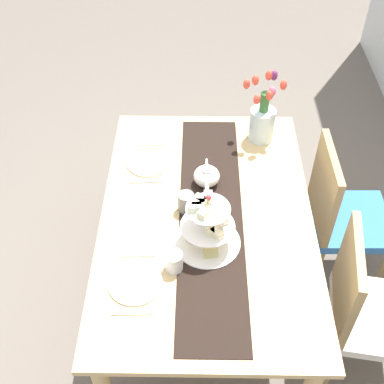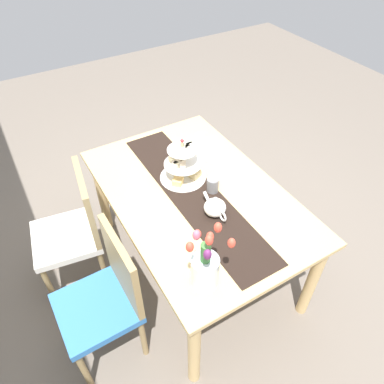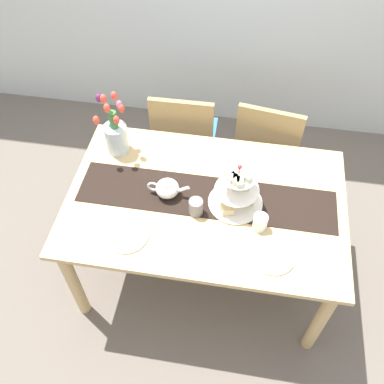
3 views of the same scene
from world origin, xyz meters
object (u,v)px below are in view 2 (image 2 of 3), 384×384
at_px(chair_right, 75,227).
at_px(dinner_plate_right, 204,147).
at_px(fork_right, 215,157).
at_px(tiered_cake_stand, 183,165).
at_px(teapot, 215,207).
at_px(knife_left, 256,197).
at_px(knife_right, 194,137).
at_px(chair_left, 107,296).
at_px(mug_white_text, 191,154).
at_px(dinner_plate_left, 271,211).
at_px(fork_left, 288,227).
at_px(dining_table, 196,204).
at_px(tulip_vase, 205,267).
at_px(mug_grey, 213,185).

bearing_deg(chair_right, dinner_plate_right, -87.45).
bearing_deg(fork_right, dinner_plate_right, 0.00).
xyz_separation_m(tiered_cake_stand, teapot, (-0.38, 0.00, -0.05)).
xyz_separation_m(knife_left, knife_right, (0.75, 0.00, 0.00)).
bearing_deg(chair_left, mug_white_text, -57.47).
bearing_deg(chair_right, fork_right, -95.51).
xyz_separation_m(chair_left, fork_right, (0.49, -1.03, 0.24)).
xyz_separation_m(dinner_plate_left, knife_left, (0.14, 0.00, -0.00)).
relative_size(fork_left, knife_right, 0.88).
bearing_deg(fork_right, dining_table, 128.14).
height_order(dining_table, tiered_cake_stand, tiered_cake_stand).
relative_size(dining_table, fork_right, 10.30).
bearing_deg(knife_left, dinner_plate_left, 180.00).
relative_size(chair_left, knife_right, 5.35).
bearing_deg(fork_left, mug_white_text, 11.04).
xyz_separation_m(tiered_cake_stand, mug_white_text, (0.14, -0.14, -0.06)).
bearing_deg(mug_white_text, tulip_vase, 153.57).
height_order(fork_left, fork_right, same).
distance_m(chair_right, fork_left, 1.36).
relative_size(dining_table, fork_left, 10.30).
bearing_deg(fork_left, dinner_plate_left, 0.00).
distance_m(chair_left, fork_right, 1.16).
xyz_separation_m(chair_left, knife_left, (0.02, -1.03, 0.24)).
relative_size(tulip_vase, knife_left, 2.37).
height_order(chair_left, knife_left, chair_left).
xyz_separation_m(tulip_vase, fork_right, (0.82, -0.60, -0.13)).
distance_m(teapot, mug_grey, 0.20).
relative_size(tulip_vase, knife_right, 2.37).
bearing_deg(knife_left, mug_white_text, 16.80).
distance_m(knife_left, knife_right, 0.75).
xyz_separation_m(chair_left, mug_white_text, (0.55, -0.87, 0.29)).
xyz_separation_m(chair_right, mug_white_text, (-0.03, -0.87, 0.29)).
bearing_deg(chair_left, mug_grey, -75.80).
height_order(dining_table, chair_left, chair_left).
xyz_separation_m(teapot, mug_white_text, (0.52, -0.14, -0.01)).
bearing_deg(mug_white_text, tiered_cake_stand, 135.43).
distance_m(teapot, knife_right, 0.80).
bearing_deg(chair_right, dinner_plate_left, -124.48).
xyz_separation_m(chair_left, mug_grey, (0.21, -0.83, 0.29)).
xyz_separation_m(chair_left, knife_right, (0.78, -1.03, 0.24)).
height_order(chair_right, fork_right, chair_right).
relative_size(dining_table, tiered_cake_stand, 5.08).
relative_size(chair_right, knife_left, 5.35).
bearing_deg(tulip_vase, tiered_cake_stand, -21.95).
xyz_separation_m(chair_left, fork_left, (-0.27, -1.03, 0.24)).
height_order(knife_left, mug_grey, mug_grey).
relative_size(chair_left, teapot, 3.82).
height_order(dining_table, fork_left, fork_left).
bearing_deg(dining_table, tiered_cake_stand, -0.24).
height_order(dining_table, tulip_vase, tulip_vase).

